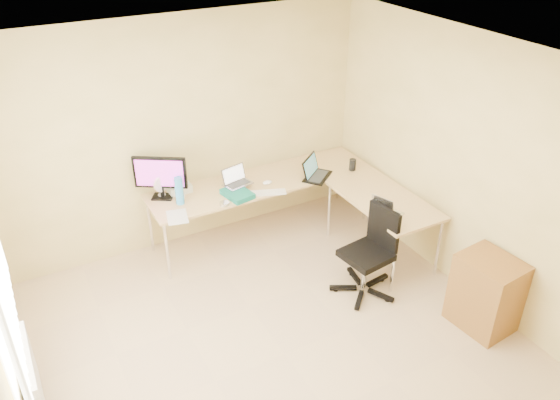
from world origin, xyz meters
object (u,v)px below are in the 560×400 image
desk_main (263,208)px  cabinet (486,294)px  water_bottle (179,191)px  desk_return (381,227)px  monitor (161,178)px  laptop_return (388,206)px  office_chair (366,251)px  mug (181,197)px  laptop_black (318,168)px  laptop_center (238,177)px  keyboard (267,193)px  desk_fan (161,186)px

desk_main → cabinet: 2.65m
desk_main → water_bottle: bearing=-177.3°
desk_return → monitor: monitor is taller
laptop_return → office_chair: (-0.37, -0.17, -0.34)m
mug → office_chair: (1.40, -1.46, -0.27)m
monitor → desk_main: bearing=24.0°
desk_main → water_bottle: size_ratio=8.54×
monitor → laptop_black: bearing=19.4°
laptop_center → office_chair: 1.64m
laptop_black → water_bottle: size_ratio=1.24×
monitor → laptop_center: size_ratio=1.86×
desk_main → laptop_center: size_ratio=8.69×
laptop_center → laptop_return: laptop_center is taller
monitor → keyboard: 1.16m
cabinet → laptop_center: bearing=116.5°
keyboard → office_chair: 1.29m
desk_fan → cabinet: size_ratio=0.31×
laptop_black → cabinet: (0.52, -2.16, -0.49)m
keyboard → laptop_return: size_ratio=1.30×
desk_return → mug: (-1.95, 1.00, 0.41)m
laptop_black → cabinet: bearing=-114.8°
laptop_center → laptop_black: size_ratio=0.79×
laptop_black → keyboard: (-0.69, -0.06, -0.11)m
laptop_center → water_bottle: bearing=165.8°
keyboard → mug: mug is taller
desk_return → office_chair: 0.73m
office_chair → cabinet: (0.70, -0.94, -0.14)m
mug → keyboard: bearing=-18.8°
water_bottle → cabinet: water_bottle is taller
mug → cabinet: size_ratio=0.12×
laptop_center → office_chair: bearing=-75.6°
monitor → laptop_black: (1.73, -0.40, -0.12)m
laptop_center → cabinet: 2.81m
mug → office_chair: size_ratio=0.10×
desk_main → mug: bearing=179.8°
desk_main → desk_fan: bearing=169.9°
laptop_black → desk_fan: laptop_black is taller
desk_main → mug: 1.05m
mug → desk_fan: 0.26m
keyboard → cabinet: keyboard is taller
keyboard → cabinet: bearing=-39.4°
keyboard → office_chair: office_chair is taller
water_bottle → cabinet: bearing=-47.8°
laptop_center → desk_return: bearing=-49.8°
laptop_return → desk_return: bearing=-52.5°
mug → water_bottle: size_ratio=0.30×
monitor → water_bottle: monitor is taller
laptop_black → laptop_return: laptop_black is taller
mug → desk_fan: desk_fan is taller
laptop_black → mug: bearing=133.0°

